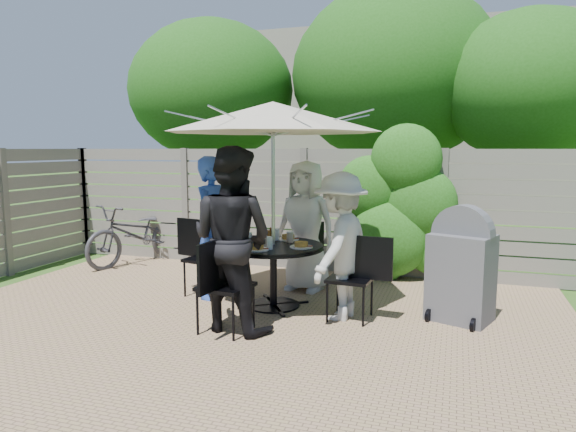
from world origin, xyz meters
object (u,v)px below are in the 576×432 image
(person_left, at_px, (215,228))
(plate_back, at_px, (288,238))
(chair_back, at_px, (310,269))
(syrup_jug, at_px, (271,237))
(glass_left, at_px, (249,238))
(bicycle, at_px, (137,234))
(plate_left, at_px, (247,240))
(umbrella, at_px, (273,117))
(plate_front, at_px, (257,248))
(person_front, at_px, (232,240))
(bbq_grill, at_px, (461,269))
(glass_front, at_px, (270,243))
(plate_right, at_px, (301,245))
(person_back, at_px, (306,226))
(chair_left, at_px, (207,273))
(chair_front, at_px, (225,305))
(person_right, at_px, (340,246))
(glass_back, at_px, (277,235))
(patio_table, at_px, (273,264))
(chair_right, at_px, (351,295))

(person_left, height_order, plate_back, person_left)
(chair_back, bearing_deg, syrup_jug, -2.33)
(glass_left, bearing_deg, syrup_jug, 27.68)
(chair_back, distance_m, bicycle, 3.08)
(plate_left, distance_m, glass_left, 0.15)
(person_left, bearing_deg, bicycle, 66.89)
(umbrella, height_order, plate_front, umbrella)
(glass_left, bearing_deg, person_front, -80.43)
(plate_front, distance_m, bbq_grill, 2.19)
(plate_left, height_order, glass_front, glass_front)
(umbrella, distance_m, plate_right, 1.46)
(umbrella, height_order, person_front, umbrella)
(person_back, distance_m, plate_front, 1.19)
(umbrella, bearing_deg, plate_right, -10.13)
(chair_back, height_order, chair_left, chair_left)
(chair_front, bearing_deg, bicycle, 53.95)
(plate_front, height_order, bicycle, bicycle)
(plate_right, height_order, bbq_grill, bbq_grill)
(chair_back, relative_size, glass_left, 6.03)
(plate_front, height_order, plate_right, same)
(person_back, bearing_deg, person_right, -45.00)
(glass_back, xyz_separation_m, bbq_grill, (2.12, -0.11, -0.24))
(umbrella, height_order, plate_back, umbrella)
(glass_left, bearing_deg, plate_front, -54.63)
(person_back, bearing_deg, plate_right, -66.55)
(plate_right, bearing_deg, chair_back, 100.32)
(patio_table, xyz_separation_m, bicycle, (-2.86, 1.48, -0.03))
(syrup_jug, bearing_deg, plate_right, -16.92)
(person_right, distance_m, glass_left, 1.09)
(person_front, bearing_deg, umbrella, -90.00)
(person_back, distance_m, glass_left, 0.97)
(chair_front, xyz_separation_m, person_front, (0.02, 0.13, 0.64))
(chair_left, height_order, person_right, person_right)
(person_front, distance_m, glass_front, 0.59)
(person_front, height_order, plate_back, person_front)
(patio_table, distance_m, glass_left, 0.41)
(chair_back, bearing_deg, glass_back, -7.05)
(person_left, bearing_deg, plate_front, -113.45)
(bicycle, xyz_separation_m, bbq_grill, (4.92, -1.32, 0.09))
(chair_right, bearing_deg, person_front, 34.28)
(chair_front, xyz_separation_m, bbq_grill, (2.23, 1.12, 0.28))
(person_left, bearing_deg, person_right, -90.00)
(chair_front, xyz_separation_m, plate_left, (-0.19, 1.01, 0.48))
(glass_back, bearing_deg, patio_table, -78.13)
(glass_back, bearing_deg, chair_right, -23.67)
(glass_back, height_order, glass_front, same)
(bicycle, bearing_deg, person_front, -22.84)
(plate_right, height_order, glass_left, glass_left)
(plate_left, bearing_deg, bicycle, 150.43)
(patio_table, distance_m, chair_right, 0.99)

